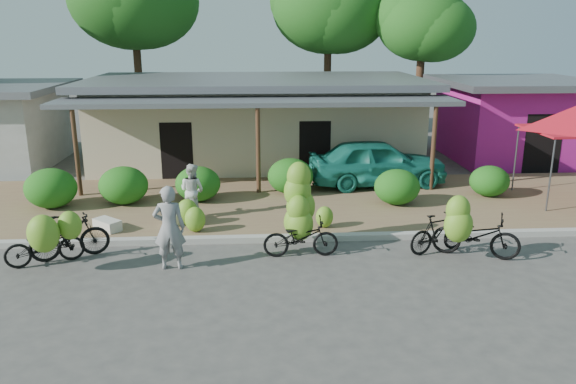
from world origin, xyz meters
name	(u,v)px	position (x,y,z in m)	size (l,w,h in m)	color
ground	(262,275)	(0.00, 0.00, 0.00)	(100.00, 100.00, 0.00)	#44423F
sidewalk	(259,204)	(0.00, 5.00, 0.06)	(60.00, 6.00, 0.12)	olive
curb	(261,239)	(0.00, 2.00, 0.07)	(60.00, 0.25, 0.15)	#A8A399
shop_main	(257,120)	(0.00, 10.93, 1.72)	(13.00, 8.50, 3.35)	#C2B693
shop_pink	(514,118)	(10.50, 10.99, 1.67)	(6.00, 6.00, 3.25)	#B81C85
tree_center_right	(324,6)	(3.31, 16.61, 6.27)	(5.45, 5.35, 8.31)	#4E2C1F
tree_near_right	(418,22)	(7.31, 14.61, 5.51)	(4.27, 4.07, 7.10)	#4E2C1F
hedge_0	(51,188)	(-6.04, 4.85, 0.70)	(1.49, 1.34, 1.16)	#1B5914
hedge_1	(123,185)	(-4.02, 5.11, 0.68)	(1.45, 1.30, 1.13)	#1B5914
hedge_2	(198,184)	(-1.84, 5.28, 0.65)	(1.36, 1.22, 1.06)	#1B5914
hedge_3	(291,176)	(1.01, 5.93, 0.68)	(1.44, 1.30, 1.13)	#1B5914
hedge_4	(397,187)	(4.09, 4.57, 0.65)	(1.35, 1.22, 1.06)	#1B5914
hedge_5	(489,181)	(7.18, 5.25, 0.60)	(1.23, 1.11, 0.96)	#1B5914
red_canopy	(574,118)	(9.32, 4.74, 2.61)	(3.50, 3.50, 2.86)	#59595E
bike_far_left	(44,242)	(-4.81, 0.73, 0.58)	(1.80, 1.48, 1.36)	black
bike_left	(70,235)	(-4.37, 1.12, 0.60)	(1.83, 1.39, 1.33)	black
bike_center	(300,218)	(0.92, 1.27, 0.85)	(1.76, 1.17, 2.14)	black
bike_right	(446,228)	(4.29, 0.82, 0.69)	(1.65, 1.38, 1.57)	black
bike_far_right	(476,235)	(4.99, 0.74, 0.52)	(2.10, 1.38, 1.04)	black
loose_banana_a	(195,219)	(-1.66, 2.50, 0.45)	(0.53, 0.45, 0.66)	#70B02C
loose_banana_b	(187,212)	(-1.92, 3.07, 0.47)	(0.57, 0.48, 0.71)	#70B02C
loose_banana_c	(325,217)	(1.69, 2.63, 0.41)	(0.46, 0.39, 0.57)	#70B02C
sack_near	(181,217)	(-2.12, 3.25, 0.27)	(0.85, 0.40, 0.30)	beige
sack_far	(107,225)	(-3.96, 2.78, 0.26)	(0.75, 0.38, 0.28)	beige
vendor	(169,228)	(-2.00, 0.47, 0.95)	(0.69, 0.46, 1.91)	gray
bystander	(192,190)	(-1.85, 3.76, 0.87)	(0.73, 0.57, 1.50)	silver
teal_van	(377,162)	(3.95, 6.78, 0.90)	(1.84, 4.56, 1.55)	#1A7665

